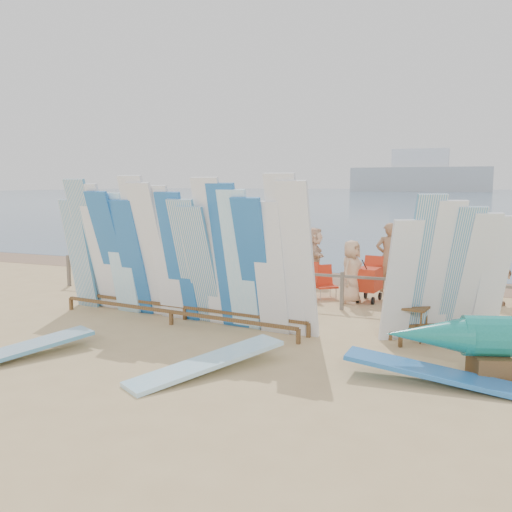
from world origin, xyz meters
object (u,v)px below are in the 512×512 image
at_px(flat_board_d, 436,384).
at_px(beachgoer_11, 151,243).
at_px(beach_chair_left, 304,290).
at_px(beachgoer_7, 388,257).
at_px(flat_board_b, 208,372).
at_px(stroller, 370,284).
at_px(beachgoer_4, 270,260).
at_px(beach_chair_right, 325,288).
at_px(beachgoer_3, 251,250).
at_px(flat_board_e, 14,360).
at_px(beachgoer_5, 314,255).
at_px(beachgoer_10, 497,271).
at_px(side_surfboard_rack, 448,276).
at_px(beachgoer_9, 485,264).
at_px(vendor_table, 407,321).
at_px(main_surfboard_rack, 177,257).
at_px(beachgoer_6, 351,272).

distance_m(flat_board_d, beachgoer_11, 12.91).
distance_m(beach_chair_left, beachgoer_7, 2.77).
bearing_deg(beachgoer_11, beachgoer_7, -115.35).
distance_m(flat_board_b, stroller, 6.34).
bearing_deg(beachgoer_4, beach_chair_right, 131.15).
xyz_separation_m(stroller, beachgoer_3, (-4.10, 2.12, 0.42)).
xyz_separation_m(beach_chair_left, beachgoer_4, (-1.03, 0.32, 0.66)).
xyz_separation_m(flat_board_e, beach_chair_left, (3.22, 6.25, 0.28)).
bearing_deg(beachgoer_5, flat_board_b, 166.25).
distance_m(beachgoer_11, beachgoer_4, 6.28).
xyz_separation_m(beachgoer_11, beachgoer_3, (4.03, -0.56, -0.00)).
height_order(beachgoer_10, beachgoer_7, beachgoer_7).
xyz_separation_m(side_surfboard_rack, beachgoer_9, (0.72, 4.12, -0.32)).
bearing_deg(beachgoer_11, flat_board_e, -177.34).
relative_size(flat_board_e, flat_board_d, 1.00).
bearing_deg(beachgoer_5, vendor_table, -164.74).
bearing_deg(flat_board_b, beach_chair_right, 117.45).
bearing_deg(beachgoer_5, flat_board_e, 144.91).
bearing_deg(main_surfboard_rack, beachgoer_3, 102.91).
height_order(flat_board_b, beachgoer_11, beachgoer_11).
relative_size(main_surfboard_rack, flat_board_e, 2.32).
height_order(flat_board_d, beach_chair_right, beach_chair_right).
relative_size(stroller, beachgoer_10, 0.67).
distance_m(beachgoer_10, beachgoer_5, 5.08).
xyz_separation_m(beach_chair_left, beachgoer_6, (1.15, 0.22, 0.50)).
bearing_deg(beachgoer_4, side_surfboard_rack, 91.08).
xyz_separation_m(flat_board_d, beachgoer_7, (-1.69, 6.78, 0.95)).
bearing_deg(beachgoer_7, flat_board_d, 86.31).
bearing_deg(side_surfboard_rack, flat_board_d, -121.77).
relative_size(stroller, beachgoer_4, 0.60).
height_order(beach_chair_left, beachgoer_5, beachgoer_5).
height_order(main_surfboard_rack, stroller, main_surfboard_rack).
distance_m(flat_board_e, beachgoer_5, 9.25).
height_order(vendor_table, stroller, stroller).
relative_size(stroller, beachgoer_3, 0.64).
relative_size(flat_board_e, beachgoer_3, 1.55).
xyz_separation_m(beach_chair_right, beachgoer_9, (3.81, 1.20, 0.68)).
bearing_deg(beachgoer_6, beach_chair_left, 114.57).
distance_m(beachgoer_6, beachgoer_4, 2.18).
height_order(stroller, beachgoer_4, beachgoer_4).
distance_m(beach_chair_left, beachgoer_5, 2.63).
bearing_deg(beach_chair_right, beachgoer_6, -61.46).
height_order(beach_chair_right, beachgoer_9, beachgoer_9).
bearing_deg(flat_board_d, flat_board_b, 105.40).
height_order(flat_board_e, beach_chair_right, beach_chair_right).
bearing_deg(beachgoer_6, main_surfboard_rack, 150.90).
xyz_separation_m(flat_board_d, beach_chair_left, (-3.48, 4.77, 0.28)).
distance_m(flat_board_e, flat_board_b, 3.38).
bearing_deg(beachgoer_9, side_surfboard_rack, -103.48).
distance_m(flat_board_d, beachgoer_10, 6.21).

